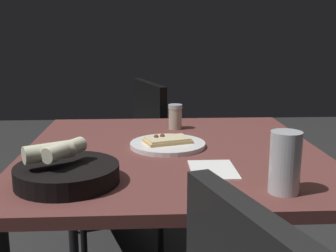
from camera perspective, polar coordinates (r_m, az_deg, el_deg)
dining_table at (r=1.34m, az=0.59°, el=-6.01°), size 0.96×0.92×0.73m
pizza_plate at (r=1.34m, az=-0.06°, el=-2.41°), size 0.24×0.24×0.04m
bread_basket at (r=1.05m, az=-13.64°, el=-6.01°), size 0.25×0.25×0.11m
beer_glass at (r=0.99m, az=15.57°, el=-5.31°), size 0.07×0.07×0.14m
pepper_shaker at (r=1.58m, az=0.99°, el=1.08°), size 0.05×0.05×0.09m
napkin at (r=1.13m, az=6.12°, el=-5.91°), size 0.16×0.12×0.00m
chair_far at (r=2.16m, az=-5.53°, el=-3.78°), size 0.56×0.56×0.85m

